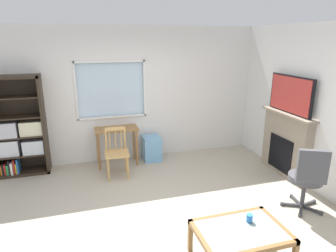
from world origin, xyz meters
TOP-DOWN VIEW (x-y plane):
  - ground at (0.00, 0.00)m, footprint 6.35×5.65m
  - wall_back_with_window at (0.03, 2.33)m, footprint 5.35×0.15m
  - wall_right at (2.73, 0.00)m, footprint 0.12×4.85m
  - bookshelf at (-2.04, 2.09)m, footprint 0.90×0.38m
  - desk_under_window at (-0.31, 1.98)m, footprint 0.83×0.42m
  - wooden_chair at (-0.38, 1.46)m, footprint 0.43×0.42m
  - plastic_drawer_unit at (0.40, 2.03)m, footprint 0.35×0.40m
  - fireplace at (2.58, 0.67)m, footprint 0.26×1.21m
  - tv at (2.56, 0.67)m, footprint 0.06×1.04m
  - office_chair at (2.08, -0.46)m, footprint 0.60×0.62m
  - coffee_table at (0.66, -1.12)m, footprint 0.99×0.69m
  - sippy_cup at (0.82, -1.01)m, footprint 0.07×0.07m

SIDE VIEW (x-z plane):
  - ground at x=0.00m, z-range -0.02..0.00m
  - plastic_drawer_unit at x=0.40m, z-range 0.00..0.50m
  - coffee_table at x=0.66m, z-range 0.15..0.57m
  - wooden_chair at x=-0.38m, z-range 0.01..0.91m
  - sippy_cup at x=0.82m, z-range 0.42..0.51m
  - office_chair at x=2.08m, z-range 0.05..1.05m
  - fireplace at x=2.58m, z-range 0.00..1.18m
  - desk_under_window at x=-0.31m, z-range 0.23..0.99m
  - bookshelf at x=-2.04m, z-range -0.12..1.70m
  - wall_back_with_window at x=0.03m, z-range -0.01..2.66m
  - wall_right at x=2.73m, z-range 0.00..2.67m
  - tv at x=2.56m, z-range 1.17..1.82m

